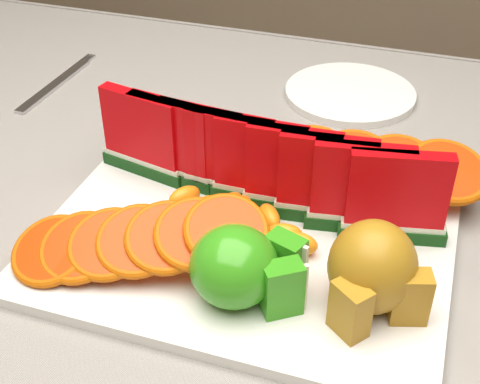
# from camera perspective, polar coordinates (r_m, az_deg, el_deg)

# --- Properties ---
(table) EXTENTS (1.40, 0.90, 0.75)m
(table) POSITION_cam_1_polar(r_m,az_deg,el_deg) (0.78, -5.83, -8.30)
(table) COLOR #4C271B
(table) RESTS_ON ground
(tablecloth) EXTENTS (1.53, 1.03, 0.20)m
(tablecloth) POSITION_cam_1_polar(r_m,az_deg,el_deg) (0.74, -6.12, -4.81)
(tablecloth) COLOR gray
(tablecloth) RESTS_ON table
(platter) EXTENTS (0.40, 0.30, 0.01)m
(platter) POSITION_cam_1_polar(r_m,az_deg,el_deg) (0.67, 0.44, -4.27)
(platter) COLOR silver
(platter) RESTS_ON tablecloth
(apple_cluster) EXTENTS (0.11, 0.09, 0.07)m
(apple_cluster) POSITION_cam_1_polar(r_m,az_deg,el_deg) (0.58, 0.22, -6.48)
(apple_cluster) COLOR #287D0C
(apple_cluster) RESTS_ON platter
(pear_cluster) EXTENTS (0.10, 0.11, 0.09)m
(pear_cluster) POSITION_cam_1_polar(r_m,az_deg,el_deg) (0.58, 11.30, -6.66)
(pear_cluster) COLOR #93591C
(pear_cluster) RESTS_ON platter
(side_plate) EXTENTS (0.24, 0.24, 0.01)m
(side_plate) POSITION_cam_1_polar(r_m,az_deg,el_deg) (0.95, 9.37, 8.31)
(side_plate) COLOR silver
(side_plate) RESTS_ON tablecloth
(fork) EXTENTS (0.02, 0.20, 0.00)m
(fork) POSITION_cam_1_polar(r_m,az_deg,el_deg) (1.01, -15.30, 8.97)
(fork) COLOR silver
(fork) RESTS_ON tablecloth
(watermelon_row) EXTENTS (0.39, 0.07, 0.10)m
(watermelon_row) POSITION_cam_1_polar(r_m,az_deg,el_deg) (0.68, 1.76, 2.25)
(watermelon_row) COLOR #123E0D
(watermelon_row) RESTS_ON platter
(orange_fan_front) EXTENTS (0.26, 0.15, 0.06)m
(orange_fan_front) POSITION_cam_1_polar(r_m,az_deg,el_deg) (0.62, -8.72, -4.10)
(orange_fan_front) COLOR #D94B18
(orange_fan_front) RESTS_ON platter
(orange_fan_back) EXTENTS (0.39, 0.12, 0.05)m
(orange_fan_back) POSITION_cam_1_polar(r_m,az_deg,el_deg) (0.75, 6.23, 3.14)
(orange_fan_back) COLOR #D94B18
(orange_fan_back) RESTS_ON platter
(tangerine_segments) EXTENTS (0.17, 0.07, 0.02)m
(tangerine_segments) POSITION_cam_1_polar(r_m,az_deg,el_deg) (0.67, 0.44, -2.05)
(tangerine_segments) COLOR #FE5C28
(tangerine_segments) RESTS_ON platter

